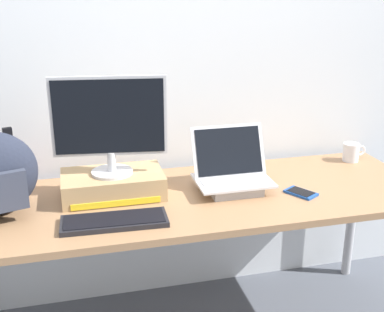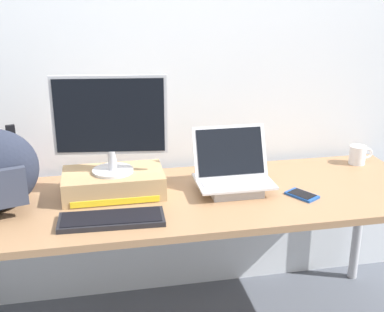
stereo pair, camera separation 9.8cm
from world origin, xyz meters
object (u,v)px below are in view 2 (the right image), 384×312
open_laptop (233,178)px  cell_phone (302,195)px  toner_box_yellow (114,183)px  desktop_monitor (110,122)px  plush_toy (22,175)px  coffee_mug (358,155)px  external_keyboard (112,219)px

open_laptop → cell_phone: size_ratio=2.15×
toner_box_yellow → desktop_monitor: (-0.00, -0.00, 0.27)m
toner_box_yellow → plush_toy: bearing=154.9°
desktop_monitor → open_laptop: 0.58m
open_laptop → coffee_mug: size_ratio=2.69×
desktop_monitor → cell_phone: desktop_monitor is taller
open_laptop → plush_toy: open_laptop is taller
external_keyboard → coffee_mug: bearing=20.8°
toner_box_yellow → open_laptop: (0.52, -0.06, 0.00)m
open_laptop → coffee_mug: 0.74m
desktop_monitor → toner_box_yellow: bearing=87.1°
toner_box_yellow → external_keyboard: size_ratio=1.05×
plush_toy → toner_box_yellow: bearing=-25.1°
desktop_monitor → open_laptop: desktop_monitor is taller
open_laptop → cell_phone: 0.30m
toner_box_yellow → coffee_mug: size_ratio=3.49×
coffee_mug → external_keyboard: bearing=-161.7°
external_keyboard → cell_phone: 0.82m
toner_box_yellow → coffee_mug: 1.23m
open_laptop → plush_toy: 0.95m
desktop_monitor → cell_phone: 0.87m
toner_box_yellow → external_keyboard: 0.27m
toner_box_yellow → desktop_monitor: desktop_monitor is taller
desktop_monitor → cell_phone: size_ratio=3.07×
desktop_monitor → plush_toy: (-0.40, 0.19, -0.28)m
toner_box_yellow → open_laptop: 0.52m
open_laptop → coffee_mug: bearing=15.9°
external_keyboard → plush_toy: (-0.38, 0.46, 0.04)m
toner_box_yellow → open_laptop: size_ratio=1.30×
external_keyboard → coffee_mug: (1.25, 0.41, 0.04)m
toner_box_yellow → coffee_mug: toner_box_yellow is taller
toner_box_yellow → cell_phone: (0.79, -0.18, -0.04)m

